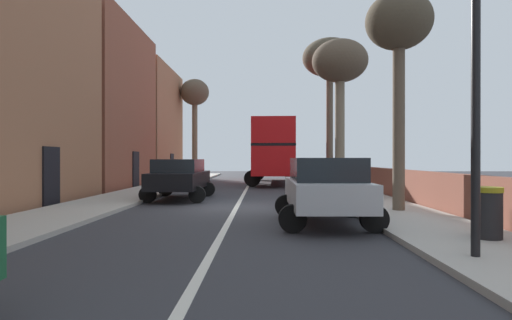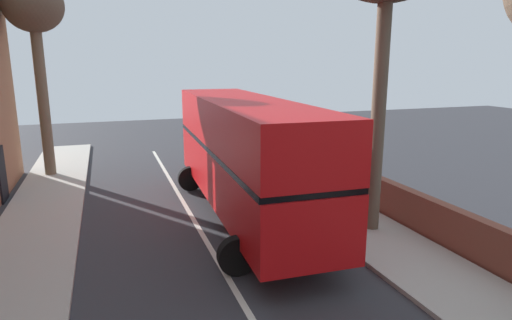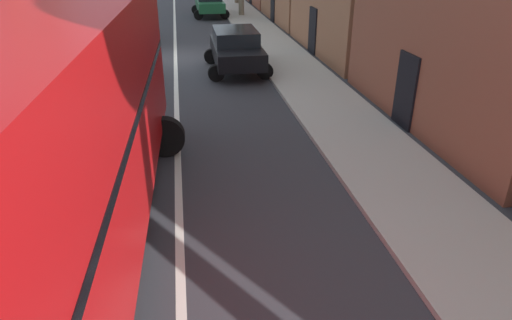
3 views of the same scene
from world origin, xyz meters
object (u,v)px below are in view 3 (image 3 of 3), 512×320
object	(u,v)px
parked_car_green_left_0	(209,3)
parked_car_black_left_1	(236,48)
parked_car_silver_right_2	(125,25)
double_decker_bus	(54,127)
litter_bin_right	(78,25)

from	to	relation	value
parked_car_green_left_0	parked_car_black_left_1	size ratio (longest dim) A/B	0.95
parked_car_black_left_1	parked_car_silver_right_2	distance (m)	8.08
parked_car_green_left_0	parked_car_black_left_1	distance (m)	15.07
double_decker_bus	parked_car_green_left_0	xyz separation A→B (m)	(-4.20, -26.78, -1.44)
parked_car_green_left_0	parked_car_silver_right_2	distance (m)	10.05
litter_bin_right	parked_car_green_left_0	bearing A→B (deg)	-141.22
parked_car_silver_right_2	litter_bin_right	size ratio (longest dim) A/B	4.11
parked_car_black_left_1	parked_car_silver_right_2	xyz separation A→B (m)	(5.00, -6.35, 0.01)
parked_car_green_left_0	parked_car_silver_right_2	bearing A→B (deg)	60.17
parked_car_black_left_1	litter_bin_right	world-z (taller)	parked_car_black_left_1
parked_car_black_left_1	parked_car_green_left_0	bearing A→B (deg)	-89.99
double_decker_bus	parked_car_green_left_0	size ratio (longest dim) A/B	2.62
parked_car_silver_right_2	double_decker_bus	bearing A→B (deg)	92.54
parked_car_black_left_1	litter_bin_right	xyz separation A→B (m)	(7.80, -8.80, -0.32)
parked_car_green_left_0	litter_bin_right	bearing A→B (deg)	38.78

